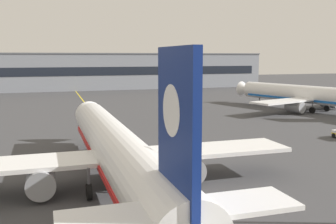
% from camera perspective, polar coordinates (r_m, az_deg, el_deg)
% --- Properties ---
extents(taxiway_centreline, '(5.65, 179.93, 0.01)m').
position_cam_1_polar(taxiway_centreline, '(49.46, -6.91, -5.13)').
color(taxiway_centreline, yellow).
rests_on(taxiway_centreline, ground).
extents(airliner_foreground, '(32.07, 41.45, 11.65)m').
position_cam_1_polar(airliner_foreground, '(33.58, -7.38, -5.54)').
color(airliner_foreground, white).
rests_on(airliner_foreground, ground).
extents(airliner_background, '(31.03, 39.31, 11.29)m').
position_cam_1_polar(airliner_background, '(86.46, 20.18, 2.25)').
color(airliner_background, white).
rests_on(airliner_background, ground).
extents(safety_cone_by_nose_gear, '(0.44, 0.44, 0.55)m').
position_cam_1_polar(safety_cone_by_nose_gear, '(49.64, -8.73, -4.82)').
color(safety_cone_by_nose_gear, orange).
rests_on(safety_cone_by_nose_gear, ground).
extents(terminal_building, '(151.60, 12.40, 12.45)m').
position_cam_1_polar(terminal_building, '(137.41, -16.69, 5.59)').
color(terminal_building, gray).
rests_on(terminal_building, ground).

